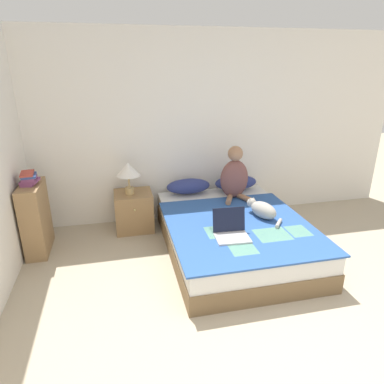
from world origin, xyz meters
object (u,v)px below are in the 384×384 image
at_px(laptop_open, 231,231).
at_px(table_lamp, 128,171).
at_px(pillow_near, 188,186).
at_px(person_sitting, 235,176).
at_px(book_stack_top, 29,178).
at_px(bed, 233,234).
at_px(nightstand, 134,211).
at_px(pillow_far, 236,183).
at_px(bookshelf, 36,218).
at_px(cat_tabby, 262,209).

xyz_separation_m(laptop_open, table_lamp, (-0.97, 1.24, 0.35)).
height_order(pillow_near, person_sitting, person_sitting).
bearing_deg(book_stack_top, person_sitting, 2.43).
bearing_deg(laptop_open, bed, 70.36).
bearing_deg(laptop_open, nightstand, 129.43).
relative_size(laptop_open, table_lamp, 0.86).
relative_size(pillow_far, nightstand, 1.17).
height_order(pillow_far, book_stack_top, book_stack_top).
xyz_separation_m(person_sitting, nightstand, (-1.32, 0.23, -0.46)).
relative_size(table_lamp, book_stack_top, 1.75).
bearing_deg(pillow_far, nightstand, -177.30).
bearing_deg(nightstand, laptop_open, -53.77).
bearing_deg(table_lamp, nightstand, 35.48).
xyz_separation_m(bed, book_stack_top, (-2.25, 0.50, 0.70)).
bearing_deg(bed, laptop_open, -112.83).
relative_size(bed, nightstand, 4.09).
xyz_separation_m(laptop_open, bookshelf, (-2.08, 0.93, -0.06)).
xyz_separation_m(nightstand, book_stack_top, (-1.15, -0.33, 0.65)).
height_order(pillow_far, table_lamp, table_lamp).
height_order(pillow_near, nightstand, pillow_near).
bearing_deg(bookshelf, person_sitting, 2.43).
height_order(cat_tabby, laptop_open, laptop_open).
distance_m(nightstand, book_stack_top, 1.36).
xyz_separation_m(pillow_far, person_sitting, (-0.13, -0.30, 0.20)).
distance_m(bed, laptop_open, 0.54).
bearing_deg(pillow_far, person_sitting, -114.11).
bearing_deg(laptop_open, book_stack_top, 158.96).
distance_m(laptop_open, bookshelf, 2.28).
bearing_deg(book_stack_top, bookshelf, -179.40).
relative_size(bed, laptop_open, 5.84).
height_order(bed, person_sitting, person_sitting).
height_order(pillow_far, cat_tabby, pillow_far).
height_order(bed, bookshelf, bookshelf).
height_order(person_sitting, book_stack_top, person_sitting).
relative_size(nightstand, book_stack_top, 2.16).
bearing_deg(bed, table_lamp, 144.93).
relative_size(pillow_near, pillow_far, 1.00).
relative_size(cat_tabby, nightstand, 1.07).
bearing_deg(pillow_far, bookshelf, -171.24).
height_order(bed, cat_tabby, cat_tabby).
bearing_deg(bookshelf, book_stack_top, 0.60).
bearing_deg(bookshelf, nightstand, 16.15).
xyz_separation_m(pillow_near, bookshelf, (-1.91, -0.40, -0.11)).
bearing_deg(bookshelf, table_lamp, 15.34).
xyz_separation_m(pillow_near, cat_tabby, (0.67, -0.96, -0.01)).
distance_m(person_sitting, cat_tabby, 0.70).
xyz_separation_m(nightstand, bookshelf, (-1.15, -0.33, 0.16)).
relative_size(bed, pillow_far, 3.49).
height_order(person_sitting, laptop_open, person_sitting).
relative_size(nightstand, bookshelf, 0.62).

